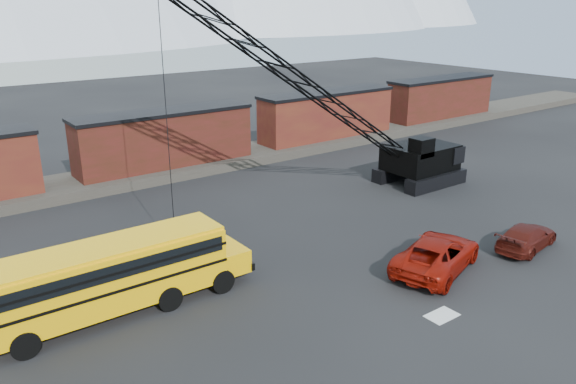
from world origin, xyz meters
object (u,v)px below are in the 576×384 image
(school_bus, at_px, (115,274))
(crawler_crane, at_px, (319,94))
(red_pickup, at_px, (437,254))
(maroon_suv, at_px, (526,237))

(school_bus, bearing_deg, crawler_crane, 17.21)
(red_pickup, bearing_deg, school_bus, 50.62)
(red_pickup, xyz_separation_m, maroon_suv, (5.88, -1.20, -0.17))
(school_bus, relative_size, maroon_suv, 2.53)
(school_bus, xyz_separation_m, crawler_crane, (14.64, 4.53, 5.56))
(red_pickup, distance_m, maroon_suv, 6.01)
(maroon_suv, bearing_deg, red_pickup, 69.61)
(maroon_suv, relative_size, crawler_crane, 0.20)
(school_bus, bearing_deg, maroon_suv, -18.35)
(red_pickup, distance_m, crawler_crane, 11.91)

